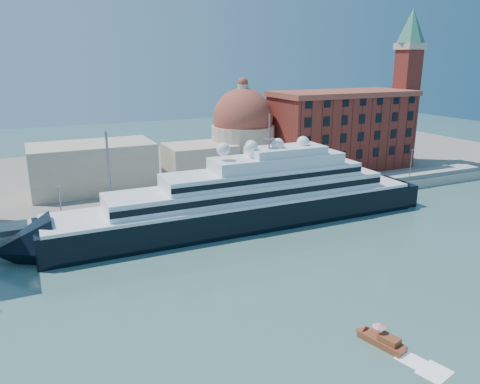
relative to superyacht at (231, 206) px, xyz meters
name	(u,v)px	position (x,y,z in m)	size (l,w,h in m)	color
ground	(272,273)	(-2.80, -23.00, -4.74)	(400.00, 400.00, 0.00)	#38605C
quay	(201,209)	(-2.80, 11.00, -3.49)	(180.00, 10.00, 2.50)	gray
land	(154,172)	(-2.80, 52.00, -3.74)	(260.00, 72.00, 2.00)	slate
quay_fence	(208,206)	(-2.80, 6.50, -1.64)	(180.00, 0.10, 1.20)	slate
superyacht	(231,206)	(0.00, 0.00, 0.00)	(91.97, 12.75, 27.49)	black
water_taxi	(383,340)	(0.05, -46.68, -4.06)	(3.49, 6.34, 2.86)	maroon
warehouse	(341,130)	(49.20, 29.00, 9.05)	(43.00, 19.00, 23.25)	maroon
campanile	(407,77)	(73.20, 29.00, 24.01)	(8.40, 8.40, 47.00)	maroon
church	(192,148)	(3.59, 34.72, 6.16)	(66.00, 18.00, 25.50)	beige
lamp_posts	(146,180)	(-15.47, 9.27, 5.10)	(120.80, 2.40, 18.00)	slate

